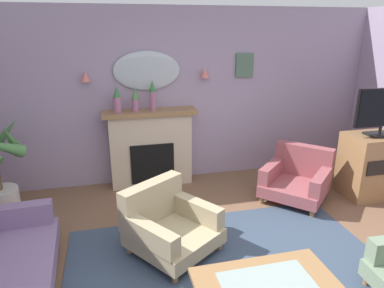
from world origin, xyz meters
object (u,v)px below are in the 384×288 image
(mantel_vase_left, at_px, (117,100))
(armchair_beside_couch, at_px, (168,223))
(coffee_table, at_px, (266,287))
(framed_picture, at_px, (245,65))
(mantel_vase_right, at_px, (153,95))
(wall_mirror, at_px, (147,71))
(tv_flatscreen, at_px, (384,111))
(mantel_vase_centre, at_px, (135,99))
(wall_sconce_right, at_px, (205,73))
(fireplace, at_px, (151,149))
(tv_cabinet, at_px, (373,165))
(wall_sconce_left, at_px, (85,76))
(armchair_by_coffee_table, at_px, (298,177))

(mantel_vase_left, xyz_separation_m, armchair_beside_couch, (0.41, -1.67, -1.03))
(coffee_table, bearing_deg, framed_picture, 72.27)
(mantel_vase_right, relative_size, wall_mirror, 0.45)
(wall_mirror, distance_m, tv_flatscreen, 3.29)
(mantel_vase_left, bearing_deg, mantel_vase_centre, 0.00)
(mantel_vase_right, distance_m, tv_flatscreen, 3.15)
(tv_flatscreen, bearing_deg, wall_sconce_right, 150.50)
(mantel_vase_centre, bearing_deg, fireplace, 8.06)
(tv_flatscreen, bearing_deg, tv_cabinet, 90.00)
(framed_picture, relative_size, armchair_beside_couch, 0.32)
(mantel_vase_left, xyz_separation_m, wall_sconce_left, (-0.40, 0.12, 0.33))
(wall_mirror, bearing_deg, wall_sconce_right, -3.37)
(framed_picture, height_order, tv_flatscreen, framed_picture)
(wall_sconce_left, xyz_separation_m, framed_picture, (2.35, 0.06, 0.09))
(mantel_vase_left, distance_m, tv_flatscreen, 3.62)
(fireplace, height_order, wall_mirror, wall_mirror)
(coffee_table, height_order, tv_cabinet, tv_cabinet)
(mantel_vase_left, height_order, mantel_vase_centre, mantel_vase_left)
(wall_sconce_right, bearing_deg, armchair_beside_couch, -116.50)
(wall_sconce_right, height_order, tv_flatscreen, wall_sconce_right)
(armchair_beside_couch, distance_m, tv_flatscreen, 3.24)
(mantel_vase_centre, xyz_separation_m, armchair_by_coffee_table, (2.13, -0.91, -1.03))
(armchair_by_coffee_table, height_order, tv_cabinet, tv_cabinet)
(tv_cabinet, bearing_deg, mantel_vase_centre, 161.44)
(mantel_vase_centre, height_order, tv_cabinet, mantel_vase_centre)
(mantel_vase_left, bearing_deg, framed_picture, 5.27)
(fireplace, relative_size, coffee_table, 1.24)
(mantel_vase_centre, xyz_separation_m, armchair_beside_couch, (0.16, -1.67, -1.03))
(mantel_vase_centre, relative_size, framed_picture, 0.95)
(mantel_vase_left, bearing_deg, mantel_vase_right, -0.00)
(wall_mirror, relative_size, tv_cabinet, 1.07)
(mantel_vase_centre, distance_m, mantel_vase_right, 0.25)
(wall_sconce_right, height_order, coffee_table, wall_sconce_right)
(tv_cabinet, bearing_deg, mantel_vase_right, 159.98)
(fireplace, distance_m, armchair_by_coffee_table, 2.16)
(wall_mirror, relative_size, coffee_table, 0.87)
(tv_cabinet, bearing_deg, coffee_table, -143.68)
(fireplace, height_order, tv_cabinet, fireplace)
(mantel_vase_left, relative_size, armchair_beside_couch, 0.33)
(wall_mirror, xyz_separation_m, wall_sconce_left, (-0.85, -0.05, -0.05))
(mantel_vase_left, xyz_separation_m, wall_sconce_right, (1.30, 0.12, 0.33))
(mantel_vase_right, bearing_deg, tv_flatscreen, -20.37)
(mantel_vase_centre, relative_size, coffee_table, 0.31)
(wall_sconce_left, bearing_deg, wall_mirror, 3.37)
(mantel_vase_left, relative_size, mantel_vase_centre, 1.10)
(coffee_table, distance_m, tv_flatscreen, 3.18)
(coffee_table, bearing_deg, mantel_vase_right, 99.14)
(mantel_vase_left, bearing_deg, fireplace, 3.60)
(framed_picture, distance_m, tv_cabinet, 2.34)
(fireplace, height_order, wall_sconce_left, wall_sconce_left)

